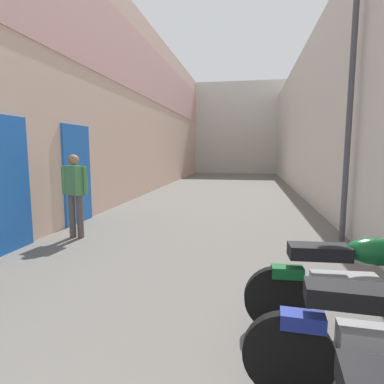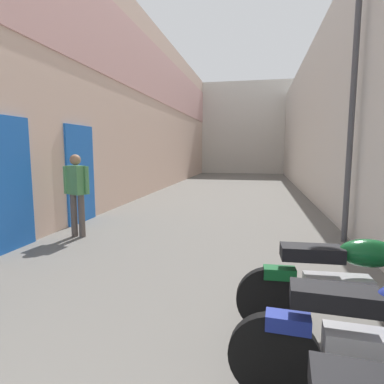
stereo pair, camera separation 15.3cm
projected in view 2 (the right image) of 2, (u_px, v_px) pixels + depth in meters
name	position (u px, v px, depth m)	size (l,w,h in m)	color
ground_plane	(216.00, 209.00, 9.04)	(40.06, 40.06, 0.00)	#66635E
building_left	(137.00, 104.00, 11.10)	(0.45, 24.06, 6.40)	beige
building_right	(322.00, 117.00, 10.02)	(0.45, 24.06, 5.34)	beige
building_far_end	(243.00, 129.00, 23.22)	(8.69, 2.00, 6.34)	beige
motorcycle_third	(384.00, 345.00, 1.91)	(1.85, 0.58, 1.04)	black
motorcycle_fourth	(345.00, 283.00, 2.79)	(1.85, 0.58, 1.04)	black
pedestrian_further_down	(77.00, 189.00, 6.05)	(0.52, 0.33, 1.57)	#564C47
street_lamp	(349.00, 74.00, 5.45)	(0.79, 0.18, 5.06)	#47474C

